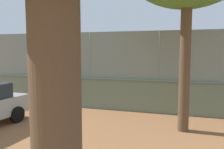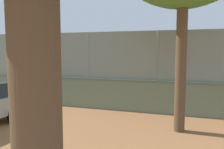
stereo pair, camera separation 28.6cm
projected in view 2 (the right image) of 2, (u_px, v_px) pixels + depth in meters
ground_plane at (112, 81)px, 21.58m from camera, size 260.00×260.00×0.00m
perimeter_wall at (59, 91)px, 12.04m from camera, size 23.21×0.54×1.47m
fence_panel_on_wall at (59, 55)px, 11.86m from camera, size 22.81×0.24×2.17m
player_baseline_waiting at (110, 71)px, 21.38m from camera, size 1.20×0.71×1.59m
player_near_wall_returning at (157, 73)px, 19.52m from camera, size 1.22×0.70×1.52m
sports_ball at (122, 83)px, 20.18m from camera, size 0.08×0.08×0.08m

